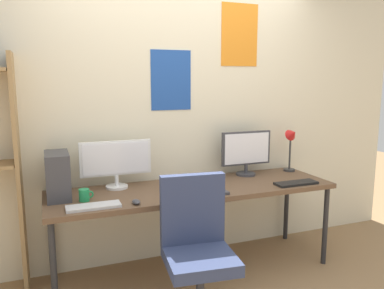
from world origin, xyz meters
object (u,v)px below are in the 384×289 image
monitor_left (116,161)px  desk_lamp (292,141)px  pc_tower (58,175)px  coffee_mug (85,195)px  desk (194,193)px  computer_mouse (136,202)px  laptop_closed (198,186)px  monitor_right (246,151)px  keyboard_center (205,194)px  keyboard_right (296,183)px  office_chair (198,265)px  keyboard_left (94,206)px

monitor_left → desk_lamp: desk_lamp is taller
pc_tower → coffee_mug: bearing=-41.2°
desk_lamp → desk: bearing=-170.6°
computer_mouse → laptop_closed: bearing=21.5°
desk_lamp → laptop_closed: bearing=-168.9°
desk → desk_lamp: (1.07, 0.18, 0.35)m
desk → monitor_right: 0.69m
keyboard_center → monitor_left: bearing=143.6°
keyboard_right → laptop_closed: bearing=166.1°
monitor_right → monitor_left: bearing=180.0°
desk → computer_mouse: size_ratio=24.47×
laptop_closed → desk_lamp: bearing=17.1°
office_chair → coffee_mug: 0.96m
laptop_closed → computer_mouse: bearing=-152.6°
monitor_right → desk_lamp: 0.48m
desk → pc_tower: bearing=174.6°
monitor_right → keyboard_center: monitor_right is taller
computer_mouse → keyboard_left: bearing=175.5°
keyboard_center → computer_mouse: computer_mouse is taller
desk → pc_tower: size_ratio=6.82×
monitor_left → desk_lamp: 1.68m
pc_tower → laptop_closed: (1.08, -0.13, -0.16)m
desk → laptop_closed: 0.07m
desk_lamp → keyboard_center: desk_lamp is taller
office_chair → keyboard_right: (1.07, 0.42, 0.35)m
keyboard_right → laptop_closed: 0.84m
office_chair → pc_tower: pc_tower is taller
keyboard_left → computer_mouse: computer_mouse is taller
monitor_left → monitor_right: (1.20, -0.00, 0.00)m
monitor_left → pc_tower: monitor_left is taller
monitor_right → computer_mouse: (-1.15, -0.47, -0.21)m
computer_mouse → monitor_right: bearing=22.1°
monitor_left → pc_tower: 0.47m
monitor_right → desk: bearing=-160.5°
desk → computer_mouse: (-0.55, -0.25, 0.06)m
pc_tower → computer_mouse: 0.64m
office_chair → coffee_mug: (-0.65, 0.60, 0.38)m
desk_lamp → keyboard_center: bearing=-159.2°
monitor_left → computer_mouse: (0.05, -0.47, -0.21)m
computer_mouse → coffee_mug: (-0.34, 0.20, 0.03)m
office_chair → pc_tower: size_ratio=2.88×
desk_lamp → laptop_closed: desk_lamp is taller
desk → keyboard_center: size_ratio=6.49×
monitor_right → pc_tower: 1.66m
monitor_right → coffee_mug: (-1.48, -0.26, -0.18)m
monitor_left → computer_mouse: bearing=-83.3°
keyboard_left → coffee_mug: 0.19m
monitor_right → office_chair: bearing=-133.9°
keyboard_right → laptop_closed: laptop_closed is taller
keyboard_right → computer_mouse: bearing=-179.0°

